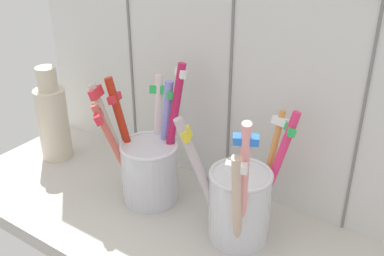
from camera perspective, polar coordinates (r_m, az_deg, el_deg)
The scene contains 5 objects.
counter_slab at distance 58.16cm, azimuth -1.54°, elevation -12.57°, with size 64.00×22.00×2.00cm, color #BCB7AD.
tile_wall_back at distance 56.97cm, azimuth 5.44°, elevation 11.11°, with size 64.00×2.20×45.00cm.
toothbrush_cup_left at distance 59.87cm, azimuth -5.24°, elevation -4.34°, with size 10.13×11.29×17.99cm.
toothbrush_cup_right at distance 53.39cm, azimuth 5.78°, elevation -8.69°, with size 11.23×12.99×17.99cm.
ceramic_vase at distance 71.08cm, azimuth -16.45°, elevation 1.02°, with size 4.45×4.45×14.05cm.
Camera 1 is at (26.64, -35.83, 38.27)cm, focal length 44.21 mm.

